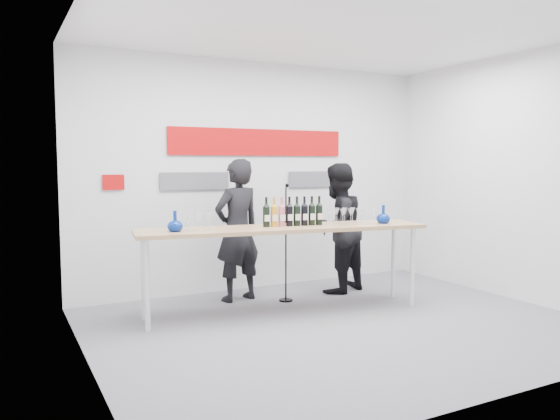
{
  "coord_description": "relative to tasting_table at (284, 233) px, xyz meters",
  "views": [
    {
      "loc": [
        -3.14,
        -4.6,
        1.67
      ],
      "look_at": [
        -0.31,
        0.79,
        1.15
      ],
      "focal_mm": 35.0,
      "sensor_mm": 36.0,
      "label": 1
    }
  ],
  "objects": [
    {
      "name": "presenter_left",
      "position": [
        -0.24,
        0.76,
        -0.04
      ],
      "size": [
        0.7,
        0.54,
        1.73
      ],
      "primitive_type": "imported",
      "rotation": [
        0.0,
        0.0,
        3.36
      ],
      "color": "black",
      "rests_on": "ground"
    },
    {
      "name": "back_wall",
      "position": [
        0.31,
        1.31,
        0.6
      ],
      "size": [
        5.0,
        0.04,
        3.0
      ],
      "primitive_type": "cube",
      "color": "silver",
      "rests_on": "ground"
    },
    {
      "name": "mic_stand",
      "position": [
        0.26,
        0.45,
        -0.46
      ],
      "size": [
        0.17,
        0.17,
        1.43
      ],
      "rotation": [
        0.0,
        0.0,
        0.15
      ],
      "color": "black",
      "rests_on": "ground"
    },
    {
      "name": "glasses_left",
      "position": [
        -0.97,
        0.14,
        0.17
      ],
      "size": [
        0.26,
        0.25,
        0.18
      ],
      "color": "silver",
      "rests_on": "tasting_table"
    },
    {
      "name": "glasses_right",
      "position": [
        0.82,
        -0.13,
        0.17
      ],
      "size": [
        0.58,
        0.3,
        0.18
      ],
      "color": "silver",
      "rests_on": "tasting_table"
    },
    {
      "name": "presenter_right",
      "position": [
        1.08,
        0.57,
        -0.06
      ],
      "size": [
        0.99,
        0.88,
        1.68
      ],
      "primitive_type": "imported",
      "rotation": [
        0.0,
        0.0,
        3.5
      ],
      "color": "black",
      "rests_on": "ground"
    },
    {
      "name": "decanter_right",
      "position": [
        1.18,
        -0.24,
        0.18
      ],
      "size": [
        0.16,
        0.16,
        0.21
      ],
      "primitive_type": null,
      "color": "navy",
      "rests_on": "tasting_table"
    },
    {
      "name": "ground",
      "position": [
        0.31,
        -0.69,
        -0.9
      ],
      "size": [
        5.0,
        5.0,
        0.0
      ],
      "primitive_type": "plane",
      "color": "slate",
      "rests_on": "ground"
    },
    {
      "name": "decanter_left",
      "position": [
        -1.2,
        0.13,
        0.18
      ],
      "size": [
        0.16,
        0.16,
        0.21
      ],
      "primitive_type": null,
      "color": "navy",
      "rests_on": "tasting_table"
    },
    {
      "name": "signage",
      "position": [
        0.25,
        1.28,
        0.91
      ],
      "size": [
        3.38,
        0.02,
        0.79
      ],
      "color": "#B30708",
      "rests_on": "back_wall"
    },
    {
      "name": "tasting_table",
      "position": [
        0.0,
        0.0,
        0.0
      ],
      "size": [
        3.3,
        1.14,
        0.97
      ],
      "rotation": [
        0.0,
        0.0,
        -0.16
      ],
      "color": "tan",
      "rests_on": "ground"
    },
    {
      "name": "wine_bottles",
      "position": [
        0.12,
        0.02,
        0.24
      ],
      "size": [
        0.71,
        0.18,
        0.33
      ],
      "rotation": [
        0.0,
        0.0,
        -0.16
      ],
      "color": "black",
      "rests_on": "tasting_table"
    }
  ]
}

